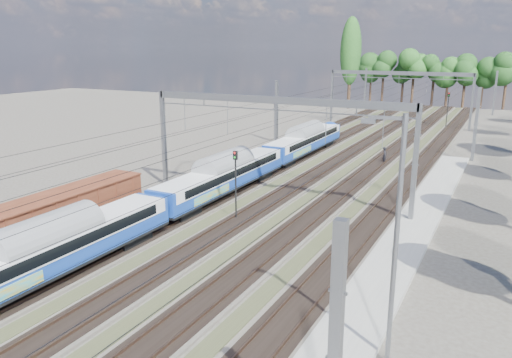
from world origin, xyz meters
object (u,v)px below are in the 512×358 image
at_px(signal_far, 448,105).
at_px(lamp_post, 394,235).
at_px(worker, 385,155).
at_px(signal_near, 236,177).
at_px(freight_boxcar, 67,211).
at_px(emu_train, 222,172).

height_order(signal_far, lamp_post, lamp_post).
distance_m(worker, signal_near, 25.24).
bearing_deg(freight_boxcar, worker, 67.12).
xyz_separation_m(freight_boxcar, lamp_post, (22.90, -4.04, 3.75)).
height_order(emu_train, signal_near, signal_near).
distance_m(emu_train, worker, 22.21).
xyz_separation_m(emu_train, signal_near, (3.94, -4.46, 1.11)).
xyz_separation_m(worker, signal_far, (2.75, 31.17, 2.67)).
bearing_deg(worker, signal_far, -10.45).
distance_m(freight_boxcar, signal_far, 66.51).
height_order(worker, lamp_post, lamp_post).
bearing_deg(emu_train, signal_near, -48.58).
xyz_separation_m(freight_boxcar, worker, (14.00, 33.18, -1.05)).
bearing_deg(freight_boxcar, signal_far, 75.41).
xyz_separation_m(signal_far, lamp_post, (6.15, -68.39, 2.13)).
bearing_deg(emu_train, signal_far, 76.54).
distance_m(emu_train, freight_boxcar, 13.90).
xyz_separation_m(emu_train, lamp_post, (18.40, -17.19, 3.44)).
distance_m(freight_boxcar, signal_near, 12.19).
height_order(worker, signal_far, signal_far).
relative_size(signal_near, signal_far, 0.95).
relative_size(worker, lamp_post, 0.18).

